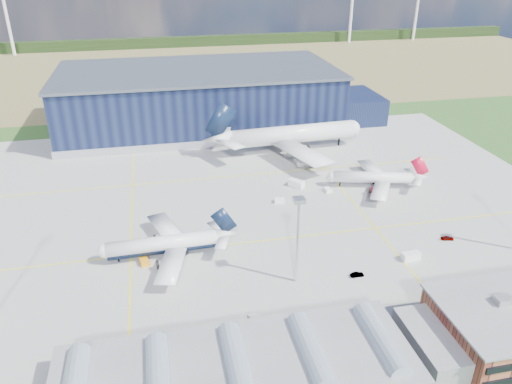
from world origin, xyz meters
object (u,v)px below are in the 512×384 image
Objects in this scene: gse_tug_b at (93,352)px; gse_cart_a at (327,190)px; car_b at (357,275)px; car_a at (447,238)px; gse_van_a at (411,256)px; airstair at (255,327)px; hangar at (205,100)px; airliner_red at (373,172)px; airliner_widebody at (292,125)px; gse_tug_a at (144,262)px; airliner_navy at (162,237)px; gse_van_b at (296,184)px; gse_cart_b at (280,201)px; light_mast_center at (298,227)px.

gse_tug_b reaches higher than gse_cart_a.
gse_tug_b is at bearing 101.03° from car_b.
gse_van_a is at bearing 127.57° from car_a.
car_a is at bearing 17.88° from airstair.
gse_van_a is at bearing -72.08° from hangar.
gse_van_a is 44.05m from gse_cart_a.
airliner_widebody is at bearing -50.40° from airliner_red.
gse_tug_a is at bearing 121.07° from airstair.
airliner_red is at bearing 22.99° from car_a.
airliner_navy is 1.08× the size of airliner_red.
airliner_navy is 11.27× the size of gse_tug_b.
car_a is at bearing 172.40° from airliner_navy.
airliner_widebody is at bearing 36.54° from gse_tug_a.
airliner_navy is 57.70m from gse_van_b.
gse_cart_a is 0.81× the size of car_a.
airstair is (17.69, -33.95, -4.46)m from airliner_navy.
gse_tug_a reaches higher than car_a.
gse_tug_b is at bearing 173.93° from airstair.
gse_tug_a is at bearing 137.11° from gse_cart_b.
car_b is (46.83, -19.36, -5.54)m from airliner_navy.
gse_tug_a reaches higher than gse_cart_b.
gse_van_a is at bearing 5.00° from light_mast_center.
gse_cart_a is 18.34m from gse_cart_b.
gse_van_b is 52.90m from car_a.
hangar is 92.02m from airliner_red.
hangar reaches higher than car_a.
airliner_navy reaches higher than gse_van_a.
hangar reaches higher than car_b.
airstair reaches higher than gse_cart_b.
gse_van_b is 73.67m from airstair.
airliner_red reaches higher than gse_van_a.
airliner_red is at bearing -29.20° from car_b.
car_b is at bearing 77.33° from airliner_red.
airliner_widebody is at bearing -130.48° from airliner_navy.
airliner_navy reaches higher than gse_cart_b.
hangar is at bearing 37.99° from car_a.
gse_cart_b reaches higher than car_a.
airstair is (-54.11, -62.30, -4.02)m from airliner_red.
car_a is at bearing -72.24° from car_b.
airliner_red is 42.82m from airliner_widebody.
airliner_navy is at bearing -102.71° from hangar.
airliner_widebody is 13.42× the size of gse_van_a.
gse_tug_b is at bearing 50.13° from airliner_red.
gse_van_b reaches higher than gse_cart_b.
hangar is at bearing 123.60° from airliner_widebody.
light_mast_center is at bearing -124.01° from gse_cart_a.
airliner_widebody is 79.77m from car_a.
airliner_navy is 13.33× the size of gse_cart_a.
car_a is at bearing -64.72° from hangar.
gse_tug_a is 1.00× the size of car_b.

